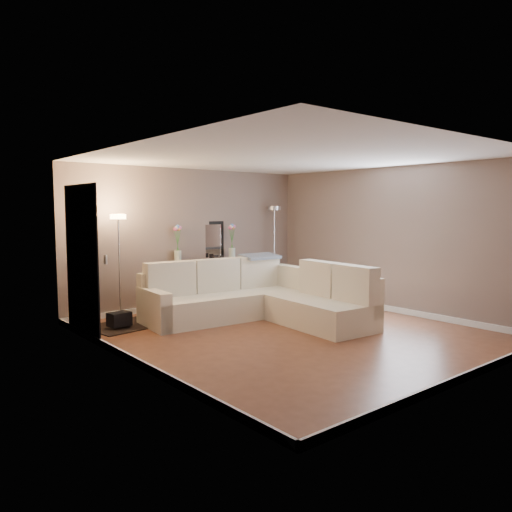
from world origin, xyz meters
TOP-DOWN VIEW (x-y plane):
  - floor at (0.00, 0.00)m, footprint 5.00×5.50m
  - ceiling at (0.00, 0.00)m, footprint 5.00×5.50m
  - wall_back at (0.00, 2.76)m, footprint 5.00×0.02m
  - wall_front at (0.00, -2.76)m, footprint 5.00×0.02m
  - wall_left at (-2.51, 0.00)m, footprint 0.02×5.50m
  - wall_right at (2.51, 0.00)m, footprint 0.02×5.50m
  - baseboard_back at (0.00, 2.73)m, footprint 5.00×0.03m
  - baseboard_front at (0.00, -2.73)m, footprint 5.00×0.03m
  - baseboard_left at (-2.48, 0.00)m, footprint 0.03×5.50m
  - baseboard_right at (2.48, 0.00)m, footprint 0.03×5.50m
  - doorway at (-2.48, 1.70)m, footprint 0.02×1.20m
  - switch_plate at (-2.48, 0.85)m, footprint 0.02×0.08m
  - sectional_sofa at (0.20, 0.99)m, footprint 2.89×2.94m
  - throw_blanket at (0.77, 1.63)m, footprint 0.73×0.44m
  - console_table at (0.15, 2.62)m, footprint 1.42×0.49m
  - leaning_mirror at (0.26, 2.78)m, footprint 0.98×0.13m
  - table_decor at (0.23, 2.57)m, footprint 0.59×0.15m
  - flower_vase_left at (-0.35, 2.66)m, footprint 0.16×0.14m
  - flower_vase_right at (0.83, 2.55)m, footprint 0.16×0.14m
  - floor_lamp_lit at (-1.64, 2.33)m, footprint 0.28×0.28m
  - floor_lamp_unlit at (1.90, 2.51)m, footprint 0.31×0.31m
  - charcoal_rug at (-1.69, 1.98)m, footprint 1.26×1.01m
  - black_bag at (-1.87, 1.86)m, footprint 0.35×0.27m

SIDE VIEW (x-z plane):
  - floor at x=0.00m, z-range -0.01..0.00m
  - charcoal_rug at x=-1.69m, z-range 0.00..0.02m
  - baseboard_back at x=0.00m, z-range 0.00..0.10m
  - baseboard_front at x=0.00m, z-range 0.00..0.10m
  - baseboard_left at x=-2.48m, z-range 0.00..0.10m
  - baseboard_right at x=2.48m, z-range 0.00..0.10m
  - black_bag at x=-1.87m, z-range 0.05..0.26m
  - sectional_sofa at x=0.20m, z-range -0.13..0.87m
  - console_table at x=0.15m, z-range 0.05..0.91m
  - table_decor at x=0.23m, z-range 0.80..0.94m
  - throw_blanket at x=0.77m, z-range 0.94..1.03m
  - doorway at x=-2.48m, z-range 0.00..2.20m
  - flower_vase_left at x=-0.35m, z-range 0.78..1.51m
  - flower_vase_right at x=0.83m, z-range 0.78..1.51m
  - switch_plate at x=-2.48m, z-range 1.14..1.26m
  - leaning_mirror at x=0.26m, z-range 0.84..1.61m
  - floor_lamp_lit at x=-1.64m, z-range 0.36..2.13m
  - wall_back at x=0.00m, z-range 0.00..2.60m
  - wall_front at x=0.00m, z-range 0.00..2.60m
  - wall_left at x=-2.51m, z-range 0.00..2.60m
  - wall_right at x=2.51m, z-range 0.00..2.60m
  - floor_lamp_unlit at x=1.90m, z-range 0.39..2.30m
  - ceiling at x=0.00m, z-range 2.60..2.61m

